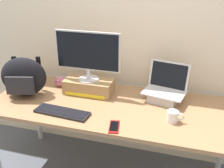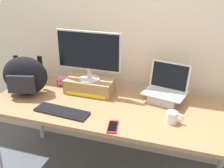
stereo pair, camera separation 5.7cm
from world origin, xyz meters
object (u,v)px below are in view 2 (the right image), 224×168
Objects in this scene: external_keyboard at (62,111)px; open_laptop at (165,94)px; desktop_monitor at (88,54)px; plush_toy at (61,81)px; coffee_mug at (172,117)px; cell_phone at (113,127)px; toner_box_yellow at (90,86)px; messenger_backpack at (25,76)px.

open_laptop is at bearing 35.47° from external_keyboard.
plush_toy is (-0.31, 0.06, -0.31)m from desktop_monitor.
open_laptop is 0.85× the size of external_keyboard.
coffee_mug is 0.43m from cell_phone.
plush_toy is (-0.95, 0.02, -0.02)m from open_laptop.
toner_box_yellow is at bearing -10.46° from plush_toy.
open_laptop is 0.33m from coffee_mug.
toner_box_yellow is 4.57× the size of plush_toy.
desktop_monitor is 0.71m from open_laptop.
open_laptop is 1.17m from messenger_backpack.
toner_box_yellow is 0.79m from coffee_mug.
toner_box_yellow is at bearing 159.47° from coffee_mug.
desktop_monitor reaches higher than external_keyboard.
open_laptop is 2.95× the size of coffee_mug.
messenger_backpack is 0.34m from plush_toy.
plush_toy reaches higher than cell_phone.
open_laptop is (0.64, 0.04, -0.29)m from desktop_monitor.
external_keyboard is 3.49× the size of coffee_mug.
messenger_backpack is (-0.44, 0.20, 0.15)m from external_keyboard.
messenger_backpack is at bearing -128.37° from plush_toy.
messenger_backpack reaches higher than external_keyboard.
messenger_backpack is at bearing -158.97° from toner_box_yellow.
external_keyboard is at bearing -136.93° from open_laptop.
cell_phone is (-0.38, -0.19, -0.04)m from coffee_mug.
open_laptop is at bearing -1.21° from plush_toy.
cell_phone is 0.85m from plush_toy.
messenger_backpack is at bearing 151.81° from cell_phone.
open_laptop is 0.83m from external_keyboard.
desktop_monitor reaches higher than plush_toy.
coffee_mug reaches higher than cell_phone.
plush_toy is (-0.24, 0.45, 0.03)m from external_keyboard.
plush_toy reaches higher than coffee_mug.
messenger_backpack reaches higher than coffee_mug.
open_laptop is at bearing -3.23° from messenger_backpack.
external_keyboard is at bearing -39.19° from messenger_backpack.
cell_phone is at bearing -32.01° from messenger_backpack.
toner_box_yellow is 0.40m from external_keyboard.
open_laptop is 0.89× the size of messenger_backpack.
cell_phone is (-0.28, -0.50, -0.06)m from open_laptop.
coffee_mug is 0.75× the size of cell_phone.
desktop_monitor reaches higher than open_laptop.
external_keyboard is 2.61× the size of cell_phone.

